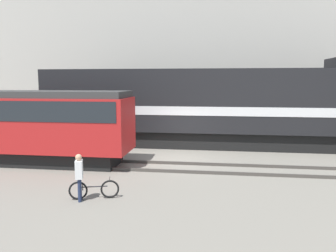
{
  "coord_description": "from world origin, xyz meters",
  "views": [
    {
      "loc": [
        1.81,
        -16.0,
        3.92
      ],
      "look_at": [
        -0.35,
        -0.66,
        1.8
      ],
      "focal_mm": 35.0,
      "sensor_mm": 36.0,
      "label": 1
    }
  ],
  "objects": [
    {
      "name": "track_far",
      "position": [
        0.0,
        3.74,
        0.07
      ],
      "size": [
        60.0,
        1.51,
        0.14
      ],
      "color": "#47423D",
      "rests_on": "ground"
    },
    {
      "name": "freight_locomotive",
      "position": [
        1.56,
        3.74,
        2.43
      ],
      "size": [
        19.83,
        3.04,
        5.22
      ],
      "color": "black",
      "rests_on": "ground"
    },
    {
      "name": "track_near",
      "position": [
        0.0,
        -1.66,
        0.07
      ],
      "size": [
        60.0,
        1.51,
        0.14
      ],
      "color": "#47423D",
      "rests_on": "ground"
    },
    {
      "name": "streetcar",
      "position": [
        -6.99,
        -1.66,
        1.99
      ],
      "size": [
        9.97,
        2.54,
        3.48
      ],
      "color": "black",
      "rests_on": "ground"
    },
    {
      "name": "person",
      "position": [
        -2.51,
        -6.15,
        0.95
      ],
      "size": [
        0.31,
        0.41,
        1.58
      ],
      "color": "#232D4C",
      "rests_on": "ground"
    },
    {
      "name": "ground_plane",
      "position": [
        0.0,
        0.0,
        0.0
      ],
      "size": [
        120.0,
        120.0,
        0.0
      ],
      "primitive_type": "plane",
      "color": "slate"
    },
    {
      "name": "bicycle",
      "position": [
        -2.12,
        -5.88,
        0.32
      ],
      "size": [
        1.62,
        0.63,
        0.69
      ],
      "color": "black",
      "rests_on": "ground"
    },
    {
      "name": "building_backdrop",
      "position": [
        0.0,
        11.41,
        6.81
      ],
      "size": [
        34.74,
        6.0,
        13.62
      ],
      "color": "#B7B2A8",
      "rests_on": "ground"
    }
  ]
}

